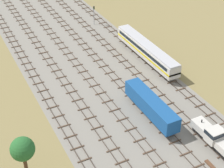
{
  "coord_description": "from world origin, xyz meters",
  "views": [
    {
      "loc": [
        -26.31,
        -17.25,
        40.56
      ],
      "look_at": [
        0.0,
        34.52,
        1.5
      ],
      "focal_mm": 56.94,
      "sensor_mm": 36.0,
      "label": 1
    }
  ],
  "objects_px": {
    "freight_boxcar_centre_near": "(151,105)",
    "signal_post_nearest": "(94,13)",
    "passenger_coach_right_mid": "(147,50)",
    "shunter_loco_centre_right_nearest": "(213,135)"
  },
  "relations": [
    {
      "from": "freight_boxcar_centre_near",
      "to": "signal_post_nearest",
      "type": "distance_m",
      "value": 41.27
    },
    {
      "from": "signal_post_nearest",
      "to": "passenger_coach_right_mid",
      "type": "bearing_deg",
      "value": -83.83
    },
    {
      "from": "passenger_coach_right_mid",
      "to": "signal_post_nearest",
      "type": "height_order",
      "value": "signal_post_nearest"
    },
    {
      "from": "freight_boxcar_centre_near",
      "to": "passenger_coach_right_mid",
      "type": "relative_size",
      "value": 0.64
    },
    {
      "from": "shunter_loco_centre_right_nearest",
      "to": "signal_post_nearest",
      "type": "height_order",
      "value": "signal_post_nearest"
    },
    {
      "from": "shunter_loco_centre_right_nearest",
      "to": "signal_post_nearest",
      "type": "bearing_deg",
      "value": 87.23
    },
    {
      "from": "shunter_loco_centre_right_nearest",
      "to": "freight_boxcar_centre_near",
      "type": "xyz_separation_m",
      "value": [
        -4.95,
        10.71,
        0.44
      ]
    },
    {
      "from": "shunter_loco_centre_right_nearest",
      "to": "passenger_coach_right_mid",
      "type": "xyz_separation_m",
      "value": [
        4.96,
        28.37,
        0.6
      ]
    },
    {
      "from": "passenger_coach_right_mid",
      "to": "shunter_loco_centre_right_nearest",
      "type": "bearing_deg",
      "value": -99.92
    },
    {
      "from": "shunter_loco_centre_right_nearest",
      "to": "passenger_coach_right_mid",
      "type": "bearing_deg",
      "value": 80.08
    }
  ]
}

